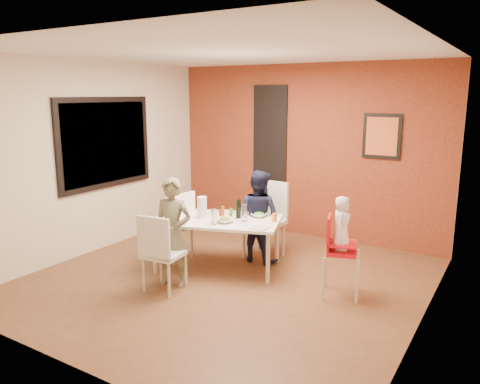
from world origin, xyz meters
The scene contains 35 objects.
ground centered at (0.00, 0.00, 0.00)m, with size 4.50×4.50×0.00m, color brown.
ceiling centered at (0.00, 0.00, 2.70)m, with size 4.50×4.50×0.02m, color silver.
wall_back centered at (0.00, 2.25, 1.35)m, with size 4.50×0.02×2.70m, color beige.
wall_front centered at (0.00, -2.25, 1.35)m, with size 4.50×0.02×2.70m, color beige.
wall_left centered at (-2.25, 0.00, 1.35)m, with size 0.02×4.50×2.70m, color beige.
wall_right centered at (2.25, 0.00, 1.35)m, with size 0.02×4.50×2.70m, color beige.
brick_accent_wall centered at (0.00, 2.23, 1.35)m, with size 4.50×0.02×2.70m, color maroon.
picture_window_frame centered at (-2.22, 0.20, 1.55)m, with size 0.05×1.70×1.30m, color black.
picture_window_pane centered at (-2.21, 0.20, 1.55)m, with size 0.02×1.55×1.15m, color black.
glassblock_strip centered at (-0.60, 2.21, 1.50)m, with size 0.55×0.03×1.70m, color silver.
glassblock_surround centered at (-0.60, 2.21, 1.50)m, with size 0.60×0.03×1.76m, color black.
art_print_frame centered at (1.20, 2.21, 1.65)m, with size 0.54×0.03×0.64m, color black.
art_print_canvas centered at (1.20, 2.19, 1.65)m, with size 0.44×0.01×0.54m, color orange.
dining_table centered at (-0.33, 0.28, 0.61)m, with size 1.79×1.35×0.66m.
chair_near centered at (-0.45, -0.70, 0.51)m, with size 0.47×0.47×0.92m.
chair_far centered at (0.00, 1.05, 0.59)m, with size 0.52×0.52×1.05m.
chair_left centered at (-0.97, 0.24, 0.53)m, with size 0.47×0.47×0.95m.
high_chair centered at (1.30, 0.28, 0.56)m, with size 0.48×0.48×0.92m.
child_near centered at (-0.46, -0.46, 0.65)m, with size 0.47×0.31×1.30m, color brown.
child_far centered at (-0.01, 0.79, 0.63)m, with size 0.61×0.48×1.26m, color black.
toddler centered at (1.32, 0.30, 0.85)m, with size 0.30×0.19×0.60m, color silver.
plate_near_left centered at (-0.64, -0.22, 0.67)m, with size 0.22×0.22×0.01m, color silver.
plate_far_mid centered at (-0.42, 0.61, 0.67)m, with size 0.21×0.21×0.01m, color white.
plate_near_right centered at (0.35, 0.18, 0.67)m, with size 0.20×0.20×0.01m, color white.
plate_far_left centered at (-0.93, 0.34, 0.67)m, with size 0.21×0.21×0.01m, color white.
salad_bowl_a centered at (-0.15, 0.18, 0.69)m, with size 0.22×0.22×0.05m, color white.
salad_bowl_b centered at (0.08, 0.64, 0.69)m, with size 0.20×0.20×0.05m, color white.
wine_bottle centered at (-0.12, 0.45, 0.79)m, with size 0.07×0.07×0.25m, color black.
wine_glass_a centered at (-0.22, 0.05, 0.76)m, with size 0.07×0.07×0.20m, color white.
wine_glass_b centered at (0.02, 0.36, 0.77)m, with size 0.08×0.08×0.22m, color white.
paper_towel_roll centered at (-0.53, 0.22, 0.80)m, with size 0.12×0.12×0.28m, color silver.
condiment_red centered at (-0.26, 0.25, 0.73)m, with size 0.04×0.04×0.14m, color red.
condiment_green centered at (-0.15, 0.32, 0.74)m, with size 0.04×0.04×0.15m, color #407D29.
condiment_brown centered at (-0.31, 0.39, 0.74)m, with size 0.04×0.04×0.14m, color brown.
sippy_cup centered at (0.36, 0.55, 0.72)m, with size 0.06×0.06×0.10m, color orange.
Camera 1 is at (2.96, -4.53, 2.25)m, focal length 35.00 mm.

